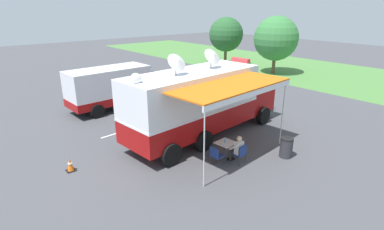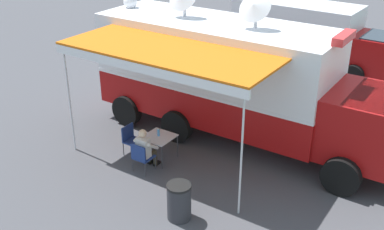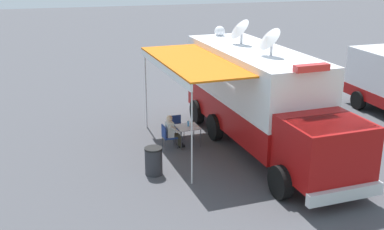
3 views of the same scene
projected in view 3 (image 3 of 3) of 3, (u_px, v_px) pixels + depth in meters
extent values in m
plane|color=#47474C|center=(250.00, 140.00, 18.61)|extent=(100.00, 100.00, 0.00)
cube|color=silver|center=(315.00, 123.00, 20.48)|extent=(0.51, 4.79, 0.01)
cube|color=#9E0F0F|center=(252.00, 111.00, 18.25)|extent=(3.08, 7.38, 1.10)
cube|color=white|center=(253.00, 75.00, 17.80)|extent=(3.08, 7.38, 1.70)
cube|color=white|center=(252.00, 97.00, 18.07)|extent=(3.10, 7.40, 0.10)
cube|color=#9E0F0F|center=(324.00, 149.00, 14.00)|extent=(2.46, 2.28, 1.70)
cube|color=#28333D|center=(330.00, 135.00, 13.66)|extent=(2.26, 1.64, 0.70)
cube|color=silver|center=(345.00, 194.00, 13.28)|extent=(2.38, 0.39, 0.36)
cylinder|color=black|center=(353.00, 170.00, 14.88)|extent=(0.38, 1.02, 1.00)
cylinder|color=black|center=(280.00, 182.00, 14.08)|extent=(0.38, 1.02, 1.00)
cylinder|color=black|center=(273.00, 120.00, 19.34)|extent=(0.38, 1.02, 1.00)
cylinder|color=black|center=(215.00, 127.00, 18.54)|extent=(0.38, 1.02, 1.00)
cylinder|color=black|center=(251.00, 106.00, 21.10)|extent=(0.38, 1.02, 1.00)
cylinder|color=black|center=(197.00, 112.00, 20.31)|extent=(0.38, 1.02, 1.00)
cube|color=white|center=(254.00, 51.00, 17.52)|extent=(3.08, 7.38, 0.10)
cube|color=red|center=(312.00, 68.00, 14.16)|extent=(1.12, 0.37, 0.20)
cylinder|color=silver|center=(241.00, 38.00, 18.40)|extent=(0.10, 0.10, 0.45)
cone|color=silver|center=(238.00, 28.00, 18.22)|extent=(0.79, 0.96, 0.81)
cylinder|color=silver|center=(271.00, 49.00, 16.31)|extent=(0.10, 0.10, 0.45)
cone|color=silver|center=(268.00, 37.00, 16.13)|extent=(0.79, 0.96, 0.81)
sphere|color=white|center=(220.00, 31.00, 20.30)|extent=(0.44, 0.44, 0.44)
cube|color=orange|center=(193.00, 61.00, 16.83)|extent=(2.66, 5.92, 0.06)
cube|color=white|center=(163.00, 67.00, 16.54)|extent=(0.55, 5.75, 0.24)
cylinder|color=silver|center=(192.00, 135.00, 14.59)|extent=(0.05, 0.05, 3.25)
cylinder|color=silver|center=(146.00, 89.00, 19.47)|extent=(0.05, 0.05, 3.25)
cube|color=silver|center=(188.00, 127.00, 17.91)|extent=(0.86, 0.86, 0.03)
cylinder|color=#333338|center=(201.00, 138.00, 17.81)|extent=(0.03, 0.03, 0.70)
cylinder|color=#333338|center=(182.00, 141.00, 17.57)|extent=(0.03, 0.03, 0.70)
cylinder|color=#333338|center=(194.00, 132.00, 18.47)|extent=(0.03, 0.03, 0.70)
cylinder|color=#333338|center=(175.00, 134.00, 18.23)|extent=(0.03, 0.03, 0.70)
cylinder|color=#4C99D8|center=(188.00, 124.00, 17.91)|extent=(0.07, 0.07, 0.20)
cylinder|color=white|center=(188.00, 121.00, 17.87)|extent=(0.04, 0.04, 0.02)
cube|color=navy|center=(170.00, 137.00, 17.76)|extent=(0.52, 0.52, 0.04)
cube|color=navy|center=(164.00, 132.00, 17.62)|extent=(0.08, 0.48, 0.44)
cylinder|color=#333338|center=(174.00, 139.00, 18.09)|extent=(0.02, 0.02, 0.42)
cylinder|color=#333338|center=(177.00, 144.00, 17.70)|extent=(0.02, 0.02, 0.42)
cylinder|color=#333338|center=(162.00, 141.00, 17.95)|extent=(0.02, 0.02, 0.42)
cylinder|color=#333338|center=(166.00, 145.00, 17.56)|extent=(0.02, 0.02, 0.42)
cube|color=navy|center=(177.00, 128.00, 18.63)|extent=(0.52, 0.52, 0.04)
cube|color=navy|center=(175.00, 121.00, 18.75)|extent=(0.48, 0.08, 0.44)
cylinder|color=#333338|center=(184.00, 135.00, 18.57)|extent=(0.02, 0.02, 0.42)
cylinder|color=#333338|center=(173.00, 136.00, 18.43)|extent=(0.02, 0.02, 0.42)
cylinder|color=#333338|center=(180.00, 131.00, 18.96)|extent=(0.02, 0.02, 0.42)
cylinder|color=#333338|center=(170.00, 132.00, 18.82)|extent=(0.02, 0.02, 0.42)
cube|color=silver|center=(170.00, 129.00, 17.66)|extent=(0.27, 0.38, 0.56)
sphere|color=beige|center=(169.00, 118.00, 17.53)|extent=(0.22, 0.22, 0.22)
cylinder|color=silver|center=(171.00, 126.00, 17.90)|extent=(0.43, 0.12, 0.34)
cylinder|color=silver|center=(175.00, 130.00, 17.49)|extent=(0.43, 0.12, 0.34)
cylinder|color=#383323|center=(174.00, 135.00, 17.90)|extent=(0.39, 0.16, 0.13)
cylinder|color=#383323|center=(178.00, 140.00, 18.03)|extent=(0.11, 0.11, 0.42)
cube|color=black|center=(180.00, 144.00, 18.11)|extent=(0.25, 0.12, 0.07)
cylinder|color=#383323|center=(175.00, 137.00, 17.72)|extent=(0.39, 0.16, 0.13)
cylinder|color=#383323|center=(180.00, 142.00, 17.85)|extent=(0.11, 0.11, 0.42)
cube|color=black|center=(182.00, 146.00, 17.93)|extent=(0.25, 0.12, 0.07)
cylinder|color=#2D2D33|center=(154.00, 162.00, 15.63)|extent=(0.56, 0.56, 0.85)
cylinder|color=black|center=(153.00, 149.00, 15.49)|extent=(0.57, 0.57, 0.06)
cube|color=black|center=(222.00, 96.00, 24.19)|extent=(0.36, 0.36, 0.03)
cone|color=orange|center=(222.00, 91.00, 24.09)|extent=(0.26, 0.26, 0.55)
cylinder|color=white|center=(222.00, 90.00, 24.09)|extent=(0.17, 0.17, 0.06)
cylinder|color=black|center=(358.00, 100.00, 22.15)|extent=(0.30, 0.85, 0.84)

